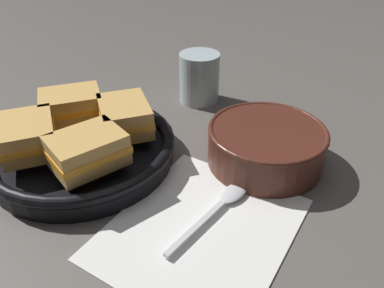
% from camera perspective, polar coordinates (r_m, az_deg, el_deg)
% --- Properties ---
extents(ground_plane, '(4.00, 4.00, 0.00)m').
position_cam_1_polar(ground_plane, '(0.58, 1.56, -3.90)').
color(ground_plane, '#56514C').
extents(napkin, '(0.27, 0.24, 0.00)m').
position_cam_1_polar(napkin, '(0.48, 1.42, -12.60)').
color(napkin, white).
rests_on(napkin, ground_plane).
extents(soup_bowl, '(0.18, 0.18, 0.06)m').
position_cam_1_polar(soup_bowl, '(0.58, 11.22, 0.09)').
color(soup_bowl, '#4C2319').
rests_on(soup_bowl, ground_plane).
extents(spoon, '(0.17, 0.03, 0.01)m').
position_cam_1_polar(spoon, '(0.51, 4.95, -8.68)').
color(spoon, silver).
rests_on(spoon, napkin).
extents(skillet, '(0.35, 0.33, 0.04)m').
position_cam_1_polar(skillet, '(0.61, -16.46, -0.84)').
color(skillet, black).
rests_on(skillet, ground_plane).
extents(sandwich_near_left, '(0.11, 0.09, 0.05)m').
position_cam_1_polar(sandwich_near_left, '(0.52, -15.66, -0.90)').
color(sandwich_near_left, tan).
rests_on(sandwich_near_left, skillet).
extents(sandwich_near_right, '(0.12, 0.12, 0.05)m').
position_cam_1_polar(sandwich_near_right, '(0.59, -10.20, 4.18)').
color(sandwich_near_right, tan).
rests_on(sandwich_near_right, skillet).
extents(sandwich_far_left, '(0.12, 0.12, 0.05)m').
position_cam_1_polar(sandwich_far_left, '(0.65, -17.93, 5.61)').
color(sandwich_far_left, tan).
rests_on(sandwich_far_left, skillet).
extents(sandwich_far_right, '(0.11, 0.12, 0.05)m').
position_cam_1_polar(sandwich_far_right, '(0.59, -23.71, 1.16)').
color(sandwich_far_right, tan).
rests_on(sandwich_far_right, skillet).
extents(drinking_glass, '(0.08, 0.08, 0.10)m').
position_cam_1_polar(drinking_glass, '(0.76, 1.13, 10.05)').
color(drinking_glass, silver).
rests_on(drinking_glass, ground_plane).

